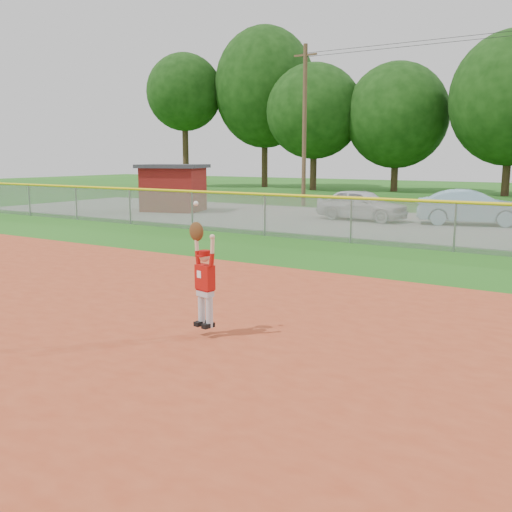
{
  "coord_description": "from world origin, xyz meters",
  "views": [
    {
      "loc": [
        7.3,
        -7.53,
        2.85
      ],
      "look_at": [
        2.0,
        0.92,
        1.1
      ],
      "focal_mm": 40.0,
      "sensor_mm": 36.0,
      "label": 1
    }
  ],
  "objects": [
    {
      "name": "power_lines",
      "position": [
        1.0,
        22.0,
        4.68
      ],
      "size": [
        19.4,
        0.24,
        9.0
      ],
      "color": "#4C3823",
      "rests_on": "ground"
    },
    {
      "name": "car_white_a",
      "position": [
        -2.2,
        16.44,
        0.72
      ],
      "size": [
        4.2,
        2.01,
        1.39
      ],
      "primitive_type": "imported",
      "rotation": [
        0.0,
        0.0,
        1.48
      ],
      "color": "silver",
      "rests_on": "parking_strip"
    },
    {
      "name": "car_blue",
      "position": [
        2.31,
        17.23,
        0.75
      ],
      "size": [
        4.63,
        2.71,
        1.44
      ],
      "primitive_type": "imported",
      "rotation": [
        0.0,
        0.0,
        1.86
      ],
      "color": "#82ACC2",
      "rests_on": "parking_strip"
    },
    {
      "name": "ground",
      "position": [
        0.0,
        0.0,
        0.0
      ],
      "size": [
        120.0,
        120.0,
        0.0
      ],
      "primitive_type": "plane",
      "color": "#1E5814",
      "rests_on": "ground"
    },
    {
      "name": "utility_shed",
      "position": [
        -12.14,
        15.35,
        1.24
      ],
      "size": [
        3.84,
        3.36,
        2.43
      ],
      "color": "#60110D",
      "rests_on": "ground"
    },
    {
      "name": "outfield_fence",
      "position": [
        0.0,
        10.0,
        0.88
      ],
      "size": [
        40.06,
        0.1,
        1.55
      ],
      "color": "gray",
      "rests_on": "ground"
    },
    {
      "name": "parking_strip",
      "position": [
        0.0,
        16.0,
        0.01
      ],
      "size": [
        44.0,
        10.0,
        0.03
      ],
      "primitive_type": "cube",
      "color": "gray",
      "rests_on": "ground"
    },
    {
      "name": "ballplayer",
      "position": [
        1.97,
        -0.58,
        1.01
      ],
      "size": [
        0.55,
        0.28,
        1.97
      ],
      "color": "silver",
      "rests_on": "ground"
    }
  ]
}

